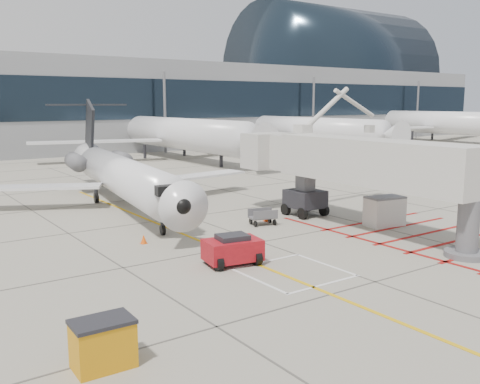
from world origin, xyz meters
TOP-DOWN VIEW (x-y plane):
  - ground_plane at (0.00, 0.00)m, footprint 260.00×260.00m
  - regional_jet at (-2.61, 15.22)m, footprint 27.22×32.22m
  - jet_bridge at (6.62, 2.15)m, footprint 8.75×18.23m
  - pushback_tug at (-3.54, 1.58)m, footprint 2.83×2.03m
  - spill_bin at (-12.17, -4.48)m, footprint 1.71×1.17m
  - baggage_cart at (2.61, 7.27)m, footprint 1.83×1.41m
  - ground_power_unit at (8.62, 2.76)m, footprint 2.50×1.71m
  - cone_nose at (-5.37, 7.41)m, footprint 0.35×0.35m
  - cone_side at (3.46, 7.97)m, footprint 0.37×0.37m
  - terminal_building at (10.00, 70.00)m, footprint 180.00×28.00m
  - terminal_glass_band at (10.00, 55.95)m, footprint 180.00×0.10m
  - terminal_dome at (70.00, 70.00)m, footprint 40.00×28.00m
  - bg_aircraft_c at (16.83, 46.00)m, footprint 36.67×40.74m
  - bg_aircraft_d at (40.19, 46.00)m, footprint 34.72×38.58m
  - bg_aircraft_e at (74.24, 46.00)m, footprint 38.57×42.85m

SIDE VIEW (x-z plane):
  - ground_plane at x=0.00m, z-range 0.00..0.00m
  - cone_nose at x=-5.37m, z-range 0.00..0.49m
  - cone_side at x=3.46m, z-range 0.00..0.51m
  - baggage_cart at x=2.61m, z-range 0.00..1.03m
  - spill_bin at x=-12.17m, z-range 0.00..1.45m
  - pushback_tug at x=-3.54m, z-range 0.00..1.52m
  - ground_power_unit at x=8.62m, z-range 0.00..1.83m
  - jet_bridge at x=6.62m, z-range 0.00..7.26m
  - regional_jet at x=-2.61m, z-range 0.00..7.60m
  - bg_aircraft_d at x=40.19m, z-range 0.00..11.57m
  - bg_aircraft_c at x=16.83m, z-range 0.00..12.22m
  - bg_aircraft_e at x=74.24m, z-range 0.00..12.86m
  - terminal_building at x=10.00m, z-range 0.00..14.00m
  - terminal_glass_band at x=10.00m, z-range 5.00..11.00m
  - terminal_dome at x=70.00m, z-range 0.00..28.00m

